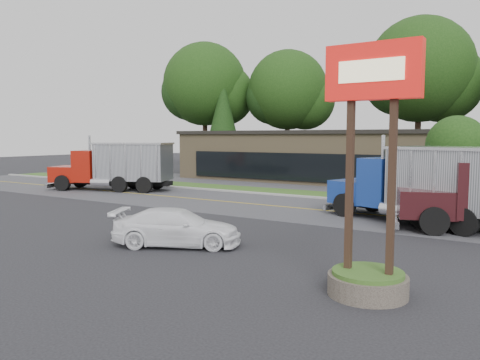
% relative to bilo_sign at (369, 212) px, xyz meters
% --- Properties ---
extents(ground, '(140.00, 140.00, 0.00)m').
position_rel_bilo_sign_xyz_m(ground, '(-10.50, 2.50, -2.02)').
color(ground, '#313136').
rests_on(ground, ground).
extents(road, '(60.00, 8.00, 0.02)m').
position_rel_bilo_sign_xyz_m(road, '(-10.50, 11.50, -2.02)').
color(road, '#5D5D63').
rests_on(road, ground).
extents(center_line, '(60.00, 0.12, 0.01)m').
position_rel_bilo_sign_xyz_m(center_line, '(-10.50, 11.50, -2.02)').
color(center_line, gold).
rests_on(center_line, ground).
extents(curb, '(60.00, 0.30, 0.12)m').
position_rel_bilo_sign_xyz_m(curb, '(-10.50, 15.70, -2.02)').
color(curb, '#9E9E99').
rests_on(curb, ground).
extents(grass_verge, '(60.00, 3.40, 0.03)m').
position_rel_bilo_sign_xyz_m(grass_verge, '(-10.50, 17.50, -2.02)').
color(grass_verge, '#3F6422').
rests_on(grass_verge, ground).
extents(far_parking, '(60.00, 7.00, 0.02)m').
position_rel_bilo_sign_xyz_m(far_parking, '(-10.50, 22.50, -2.02)').
color(far_parking, '#5D5D63').
rests_on(far_parking, ground).
extents(strip_mall, '(32.00, 12.00, 4.00)m').
position_rel_bilo_sign_xyz_m(strip_mall, '(-8.50, 28.50, -0.02)').
color(strip_mall, '#8C7756').
rests_on(strip_mall, ground).
extents(bilo_sign, '(2.20, 1.90, 5.95)m').
position_rel_bilo_sign_xyz_m(bilo_sign, '(0.00, 0.00, 0.00)').
color(bilo_sign, '#6B6054').
rests_on(bilo_sign, ground).
extents(tree_far_a, '(10.45, 9.84, 14.91)m').
position_rel_bilo_sign_xyz_m(tree_far_a, '(-30.34, 34.63, 7.49)').
color(tree_far_a, '#382619').
rests_on(tree_far_a, ground).
extents(tree_far_b, '(9.37, 8.82, 13.37)m').
position_rel_bilo_sign_xyz_m(tree_far_b, '(-20.36, 36.61, 6.51)').
color(tree_far_b, '#382619').
rests_on(tree_far_b, ground).
extents(tree_far_c, '(10.61, 9.98, 15.13)m').
position_rel_bilo_sign_xyz_m(tree_far_c, '(-6.34, 36.63, 7.63)').
color(tree_far_c, '#382619').
rests_on(tree_far_c, ground).
extents(evergreen_left, '(4.58, 4.58, 10.41)m').
position_rel_bilo_sign_xyz_m(evergreen_left, '(-26.50, 32.50, 3.70)').
color(evergreen_left, '#382619').
rests_on(evergreen_left, ground).
extents(tree_verge, '(3.48, 3.28, 4.97)m').
position_rel_bilo_sign_xyz_m(tree_verge, '(-0.45, 17.54, 1.13)').
color(tree_verge, '#382619').
rests_on(tree_verge, ground).
extents(dump_truck_red, '(8.86, 5.34, 3.36)m').
position_rel_bilo_sign_xyz_m(dump_truck_red, '(-21.55, 12.21, -0.22)').
color(dump_truck_red, black).
rests_on(dump_truck_red, ground).
extents(dump_truck_blue, '(8.31, 4.84, 3.36)m').
position_rel_bilo_sign_xyz_m(dump_truck_blue, '(-0.72, 10.32, -0.22)').
color(dump_truck_blue, black).
rests_on(dump_truck_blue, ground).
extents(rally_car, '(4.78, 3.62, 1.29)m').
position_rel_bilo_sign_xyz_m(rally_car, '(-7.20, 1.52, -1.38)').
color(rally_car, white).
rests_on(rally_car, ground).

